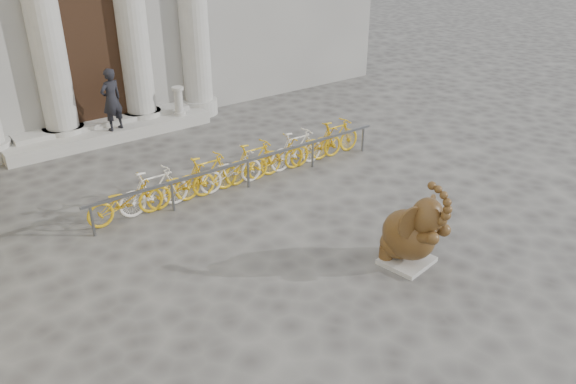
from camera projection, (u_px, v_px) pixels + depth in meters
ground at (313, 292)px, 9.87m from camera, size 80.00×80.00×0.00m
entrance_steps at (111, 132)px, 16.49m from camera, size 6.00×1.20×0.36m
elephant_statue at (411, 233)px, 10.38m from camera, size 1.20×1.39×1.80m
bike_rack at (242, 165)px, 13.57m from camera, size 8.00×0.53×1.00m
pedestrian at (111, 100)px, 15.79m from camera, size 0.74×0.59×1.78m
balustrade_post at (179, 102)px, 17.16m from camera, size 0.36×0.36×0.88m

